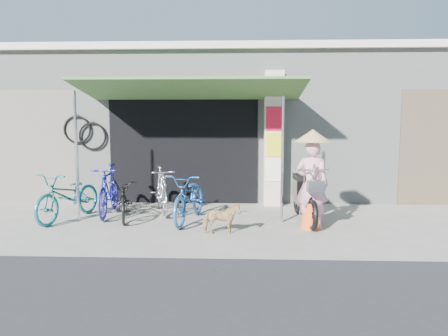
{
  "coord_description": "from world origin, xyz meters",
  "views": [
    {
      "loc": [
        0.15,
        -7.39,
        1.95
      ],
      "look_at": [
        -0.2,
        1.0,
        1.0
      ],
      "focal_mm": 35.0,
      "sensor_mm": 36.0,
      "label": 1
    }
  ],
  "objects_px": {
    "bike_black": "(124,199)",
    "bike_navy": "(190,197)",
    "bike_silver": "(162,190)",
    "bike_blue": "(109,190)",
    "moped": "(304,196)",
    "street_dog": "(221,219)",
    "nun": "(312,180)",
    "bike_teal": "(69,196)"
  },
  "relations": [
    {
      "from": "bike_black",
      "to": "bike_navy",
      "type": "relative_size",
      "value": 0.85
    },
    {
      "from": "bike_teal",
      "to": "bike_navy",
      "type": "height_order",
      "value": "bike_navy"
    },
    {
      "from": "bike_black",
      "to": "bike_navy",
      "type": "bearing_deg",
      "value": -21.56
    },
    {
      "from": "bike_teal",
      "to": "bike_navy",
      "type": "relative_size",
      "value": 1.0
    },
    {
      "from": "bike_silver",
      "to": "moped",
      "type": "relative_size",
      "value": 0.84
    },
    {
      "from": "bike_blue",
      "to": "street_dog",
      "type": "xyz_separation_m",
      "value": [
        2.34,
        -1.36,
        -0.25
      ]
    },
    {
      "from": "bike_black",
      "to": "moped",
      "type": "relative_size",
      "value": 0.8
    },
    {
      "from": "bike_teal",
      "to": "street_dog",
      "type": "distance_m",
      "value": 3.14
    },
    {
      "from": "street_dog",
      "to": "bike_teal",
      "type": "bearing_deg",
      "value": 65.63
    },
    {
      "from": "bike_black",
      "to": "street_dog",
      "type": "distance_m",
      "value": 2.21
    },
    {
      "from": "bike_teal",
      "to": "bike_blue",
      "type": "height_order",
      "value": "bike_blue"
    },
    {
      "from": "bike_black",
      "to": "street_dog",
      "type": "xyz_separation_m",
      "value": [
        1.95,
        -1.03,
        -0.14
      ]
    },
    {
      "from": "bike_blue",
      "to": "moped",
      "type": "xyz_separation_m",
      "value": [
        3.88,
        -0.34,
        -0.02
      ]
    },
    {
      "from": "bike_blue",
      "to": "bike_silver",
      "type": "xyz_separation_m",
      "value": [
        1.03,
        0.27,
        -0.03
      ]
    },
    {
      "from": "bike_blue",
      "to": "moped",
      "type": "height_order",
      "value": "moped"
    },
    {
      "from": "bike_black",
      "to": "nun",
      "type": "distance_m",
      "value": 3.6
    },
    {
      "from": "bike_teal",
      "to": "bike_blue",
      "type": "relative_size",
      "value": 1.05
    },
    {
      "from": "nun",
      "to": "bike_teal",
      "type": "bearing_deg",
      "value": 10.92
    },
    {
      "from": "street_dog",
      "to": "moped",
      "type": "height_order",
      "value": "moped"
    },
    {
      "from": "bike_teal",
      "to": "moped",
      "type": "xyz_separation_m",
      "value": [
        4.52,
        0.08,
        0.02
      ]
    },
    {
      "from": "bike_navy",
      "to": "street_dog",
      "type": "bearing_deg",
      "value": -44.61
    },
    {
      "from": "bike_black",
      "to": "nun",
      "type": "bearing_deg",
      "value": -24.23
    },
    {
      "from": "moped",
      "to": "bike_blue",
      "type": "bearing_deg",
      "value": 171.21
    },
    {
      "from": "street_dog",
      "to": "nun",
      "type": "xyz_separation_m",
      "value": [
        1.58,
        0.47,
        0.61
      ]
    },
    {
      "from": "bike_black",
      "to": "moped",
      "type": "xyz_separation_m",
      "value": [
        3.48,
        -0.01,
        0.09
      ]
    },
    {
      "from": "bike_blue",
      "to": "bike_navy",
      "type": "relative_size",
      "value": 0.96
    },
    {
      "from": "bike_blue",
      "to": "street_dog",
      "type": "bearing_deg",
      "value": -34.86
    },
    {
      "from": "bike_blue",
      "to": "nun",
      "type": "distance_m",
      "value": 4.04
    },
    {
      "from": "bike_navy",
      "to": "moped",
      "type": "distance_m",
      "value": 2.18
    },
    {
      "from": "bike_black",
      "to": "bike_navy",
      "type": "height_order",
      "value": "bike_navy"
    },
    {
      "from": "bike_black",
      "to": "bike_silver",
      "type": "distance_m",
      "value": 0.88
    },
    {
      "from": "bike_silver",
      "to": "bike_navy",
      "type": "distance_m",
      "value": 1.01
    },
    {
      "from": "bike_silver",
      "to": "bike_navy",
      "type": "xyz_separation_m",
      "value": [
        0.68,
        -0.75,
        -0.01
      ]
    },
    {
      "from": "nun",
      "to": "bike_blue",
      "type": "bearing_deg",
      "value": 3.91
    },
    {
      "from": "street_dog",
      "to": "nun",
      "type": "bearing_deg",
      "value": -80.4
    },
    {
      "from": "bike_teal",
      "to": "bike_navy",
      "type": "distance_m",
      "value": 2.35
    },
    {
      "from": "bike_blue",
      "to": "bike_navy",
      "type": "distance_m",
      "value": 1.77
    },
    {
      "from": "bike_teal",
      "to": "street_dog",
      "type": "xyz_separation_m",
      "value": [
        2.99,
        -0.94,
        -0.21
      ]
    },
    {
      "from": "bike_teal",
      "to": "bike_silver",
      "type": "distance_m",
      "value": 1.81
    },
    {
      "from": "street_dog",
      "to": "moped",
      "type": "xyz_separation_m",
      "value": [
        1.53,
        1.02,
        0.23
      ]
    },
    {
      "from": "bike_silver",
      "to": "nun",
      "type": "distance_m",
      "value": 3.15
    },
    {
      "from": "bike_silver",
      "to": "street_dog",
      "type": "relative_size",
      "value": 2.55
    }
  ]
}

